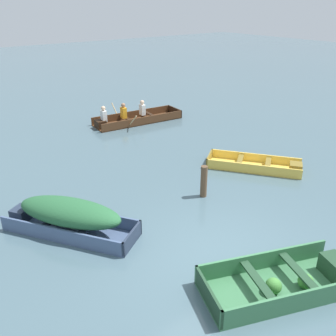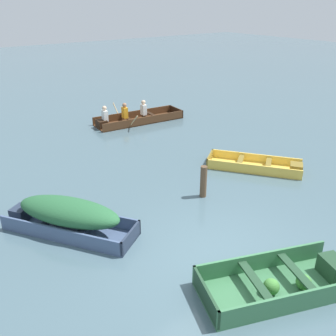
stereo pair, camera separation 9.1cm
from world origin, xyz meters
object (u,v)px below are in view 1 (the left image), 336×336
skiff_yellow_near_moored (258,165)px  skiff_slate_blue_mid_moored (69,215)px  rowboat_dark_varnish_with_crew (133,118)px  mooring_post (204,181)px  dinghy_green_foreground (285,282)px

skiff_yellow_near_moored → skiff_slate_blue_mid_moored: (-6.06, 0.29, 0.34)m
rowboat_dark_varnish_with_crew → mooring_post: 6.91m
skiff_yellow_near_moored → rowboat_dark_varnish_with_crew: 6.34m
skiff_slate_blue_mid_moored → mooring_post: bearing=-9.4°
dinghy_green_foreground → mooring_post: size_ratio=3.43×
skiff_slate_blue_mid_moored → rowboat_dark_varnish_with_crew: rowboat_dark_varnish_with_crew is taller
skiff_slate_blue_mid_moored → mooring_post: size_ratio=3.51×
skiff_slate_blue_mid_moored → mooring_post: (3.52, -0.58, -0.01)m
skiff_yellow_near_moored → skiff_slate_blue_mid_moored: skiff_slate_blue_mid_moored is taller
dinghy_green_foreground → rowboat_dark_varnish_with_crew: bearing=72.5°
dinghy_green_foreground → rowboat_dark_varnish_with_crew: rowboat_dark_varnish_with_crew is taller
skiff_slate_blue_mid_moored → skiff_yellow_near_moored: bearing=-2.7°
rowboat_dark_varnish_with_crew → mooring_post: rowboat_dark_varnish_with_crew is taller
skiff_yellow_near_moored → skiff_slate_blue_mid_moored: size_ratio=0.93×
mooring_post → skiff_yellow_near_moored: bearing=6.7°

